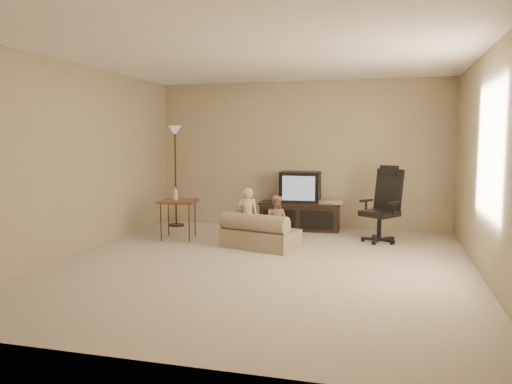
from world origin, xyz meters
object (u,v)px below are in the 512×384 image
Objects in this scene: side_table at (178,202)px; toddler_right at (276,221)px; office_chair at (382,215)px; toddler_left at (247,217)px; floor_lamp at (175,153)px; child_sofa at (259,234)px; tv_stand at (300,206)px.

side_table reaches higher than toddler_right.
office_chair is 2.02m from toddler_left.
child_sofa is (1.87, -1.39, -1.07)m from floor_lamp.
office_chair is at bearing -175.57° from toddler_left.
tv_stand is 2.09m from side_table.
tv_stand reaches higher than toddler_left.
toddler_left is at bearing 34.61° from toddler_right.
child_sofa is (-1.65, -0.91, -0.20)m from office_chair.
office_chair is 3.08m from side_table.
tv_stand is 1.64× the size of toddler_left.
child_sofa is at bearing -117.11° from office_chair.
tv_stand reaches higher than toddler_right.
floor_lamp is at bearing 159.24° from child_sofa.
child_sofa is at bearing 135.38° from toddler_left.
office_chair reaches higher than side_table.
toddler_right is at bearing -4.41° from side_table.
tv_stand is at bearing -128.06° from toddler_left.
office_chair is at bearing -29.02° from tv_stand.
child_sofa is 1.57× the size of toddler_right.
floor_lamp reaches higher than child_sofa.
floor_lamp is 1.53× the size of child_sofa.
child_sofa is at bearing -36.69° from floor_lamp.
child_sofa is 1.35× the size of toddler_left.
toddler_left is (-0.19, 0.09, 0.22)m from child_sofa.
office_chair is 3.66m from floor_lamp.
side_table is 1.21m from toddler_left.
toddler_right reaches higher than child_sofa.
child_sofa is at bearing -14.42° from side_table.
floor_lamp is 2.56m from child_sofa.
tv_stand is at bearing -172.67° from office_chair.
floor_lamp is 2.07× the size of toddler_left.
floor_lamp is 2.53m from toddler_right.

